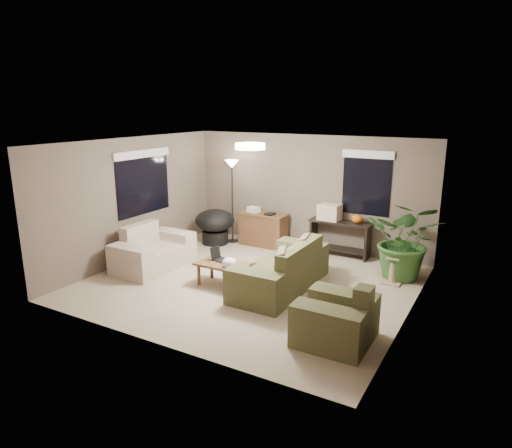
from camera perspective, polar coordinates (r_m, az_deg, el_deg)
The scene contains 20 objects.
room_shell at distance 7.92m, azimuth -0.72°, elevation 1.08°, with size 5.50×5.50×5.50m.
main_sofa at distance 7.97m, azimuth 3.37°, elevation -6.05°, with size 0.95×2.20×0.85m.
throw_pillows at distance 7.75m, azimuth 5.11°, elevation -3.91°, with size 0.39×1.39×0.47m.
loveseat at distance 9.19m, azimuth -12.81°, elevation -3.54°, with size 0.90×1.60×0.85m.
armchair at distance 6.37m, azimuth 10.05°, elevation -11.79°, with size 0.95×1.00×0.85m.
coffee_table at distance 8.06m, azimuth -3.94°, elevation -5.34°, with size 1.00×0.55×0.42m.
laptop at distance 8.19m, azimuth -4.55°, elevation -4.13°, with size 0.39×0.28×0.24m.
plastic_bag at distance 7.79m, azimuth -3.34°, elevation -4.86°, with size 0.26×0.23×0.18m, color white.
desk at distance 10.34m, azimuth 0.91°, elevation -0.66°, with size 1.10×0.50×0.75m.
desk_papers at distance 10.30m, azimuth 0.13°, elevation 1.71°, with size 0.70×0.30×0.12m.
console_table at distance 9.79m, azimuth 10.45°, elevation -1.43°, with size 1.30×0.40×0.75m.
pumpkin at distance 9.58m, azimuth 12.53°, elevation 0.63°, with size 0.23×0.23×0.19m, color orange.
cardboard_box at distance 9.75m, azimuth 9.19°, elevation 1.48°, with size 0.45×0.34×0.34m, color beige.
papasan_chair at distance 10.50m, azimuth -5.16°, elevation 0.02°, with size 0.92×0.92×0.80m.
floor_lamp at distance 10.40m, azimuth -3.02°, elevation 6.28°, with size 0.32×0.32×1.91m.
ceiling_fixture at distance 7.73m, azimuth -0.74°, elevation 9.69°, with size 0.50×0.50×0.10m, color white.
houseplant at distance 8.74m, azimuth 18.20°, elevation -2.94°, with size 1.33×1.48×1.15m, color #2D5923.
cat_scratching_post at distance 8.56m, azimuth 16.71°, elevation -5.75°, with size 0.32×0.32×0.50m.
window_left at distance 9.69m, azimuth -13.95°, elevation 6.36°, with size 0.05×1.56×1.33m.
window_back at distance 9.57m, azimuth 13.71°, elevation 6.30°, with size 1.06×0.05×1.33m.
Camera 1 is at (3.89, -6.64, 3.11)m, focal length 32.00 mm.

